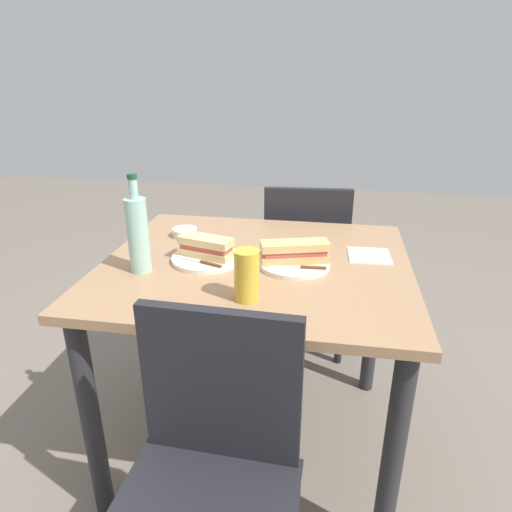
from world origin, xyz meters
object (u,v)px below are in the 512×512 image
at_px(baguette_sandwich_far, 206,247).
at_px(chair_near, 305,259).
at_px(knife_far, 201,262).
at_px(beer_glass, 247,275).
at_px(knife_near, 301,267).
at_px(plate_far, 207,258).
at_px(chair_far, 210,476).
at_px(dining_table, 256,294).
at_px(plate_near, 294,264).
at_px(water_bottle, 138,233).
at_px(olive_bowl, 185,232).
at_px(baguette_sandwich_near, 295,252).

bearing_deg(baguette_sandwich_far, chair_near, -114.10).
distance_m(knife_far, beer_glass, 0.27).
xyz_separation_m(knife_near, plate_far, (0.32, -0.04, -0.01)).
xyz_separation_m(chair_far, knife_near, (-0.15, -0.58, 0.27)).
height_order(dining_table, plate_far, plate_far).
height_order(dining_table, plate_near, plate_near).
bearing_deg(knife_near, chair_near, -88.15).
bearing_deg(plate_near, baguette_sandwich_far, 1.20).
bearing_deg(chair_near, beer_glass, 82.88).
bearing_deg(baguette_sandwich_far, water_bottle, 31.69).
bearing_deg(chair_far, knife_far, -73.27).
distance_m(baguette_sandwich_far, olive_bowl, 0.26).
bearing_deg(baguette_sandwich_near, plate_near, -90.00).
xyz_separation_m(chair_near, water_bottle, (0.48, 0.77, 0.38)).
relative_size(baguette_sandwich_near, beer_glass, 1.57).
distance_m(plate_near, baguette_sandwich_far, 0.30).
distance_m(chair_near, knife_near, 0.76).
bearing_deg(plate_far, water_bottle, 31.69).
bearing_deg(baguette_sandwich_near, plate_far, 1.20).
bearing_deg(knife_near, plate_near, -62.83).
bearing_deg(chair_far, plate_near, -101.23).
height_order(knife_near, baguette_sandwich_far, baguette_sandwich_far).
distance_m(baguette_sandwich_far, water_bottle, 0.23).
relative_size(plate_far, knife_far, 1.35).
xyz_separation_m(dining_table, plate_far, (0.16, 0.02, 0.13)).
height_order(baguette_sandwich_near, olive_bowl, baguette_sandwich_near).
relative_size(chair_far, olive_bowl, 9.40).
xyz_separation_m(knife_near, baguette_sandwich_far, (0.32, -0.04, 0.03)).
height_order(plate_near, baguette_sandwich_near, baguette_sandwich_near).
distance_m(baguette_sandwich_near, beer_glass, 0.27).
relative_size(dining_table, baguette_sandwich_near, 4.42).
relative_size(chair_near, plate_far, 3.77).
bearing_deg(chair_near, chair_far, 84.31).
bearing_deg(plate_near, knife_far, 11.58).
bearing_deg(chair_far, olive_bowl, -69.59).
bearing_deg(knife_far, chair_near, -112.69).
height_order(chair_near, knife_far, chair_near).
bearing_deg(water_bottle, beer_glass, 160.13).
distance_m(baguette_sandwich_far, beer_glass, 0.31).
distance_m(dining_table, baguette_sandwich_far, 0.24).
relative_size(plate_near, baguette_sandwich_near, 1.02).
xyz_separation_m(plate_near, knife_near, (-0.03, 0.05, 0.01)).
relative_size(knife_near, water_bottle, 0.58).
height_order(dining_table, baguette_sandwich_far, baguette_sandwich_far).
xyz_separation_m(plate_near, knife_far, (0.30, 0.06, 0.01)).
height_order(beer_glass, olive_bowl, beer_glass).
bearing_deg(knife_near, water_bottle, 7.84).
bearing_deg(chair_far, dining_table, -89.71).
xyz_separation_m(chair_near, baguette_sandwich_near, (0.00, 0.65, 0.30)).
height_order(chair_near, plate_far, chair_near).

